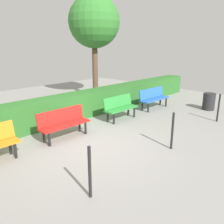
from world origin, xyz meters
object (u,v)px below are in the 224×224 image
at_px(bench_blue, 153,97).
at_px(tree_near, 94,22).
at_px(bench_green, 120,107).
at_px(trash_bin, 209,101).
at_px(bench_red, 64,122).

xyz_separation_m(bench_blue, tree_near, (0.20, -3.49, 3.19)).
xyz_separation_m(bench_blue, bench_green, (2.12, -0.00, -0.00)).
bearing_deg(tree_near, bench_blue, 93.35).
height_order(tree_near, trash_bin, tree_near).
xyz_separation_m(bench_red, tree_near, (-4.35, -3.48, 3.19)).
distance_m(bench_red, trash_bin, 6.27).
bearing_deg(bench_green, bench_blue, -179.50).
bearing_deg(bench_red, trash_bin, 163.82).
bearing_deg(bench_blue, bench_green, 0.92).
bearing_deg(tree_near, bench_green, 61.24).
bearing_deg(trash_bin, bench_green, -26.68).
relative_size(bench_blue, bench_green, 1.14).
distance_m(tree_near, trash_bin, 6.45).
bearing_deg(bench_green, trash_bin, 153.87).
bearing_deg(tree_near, bench_red, 38.66).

